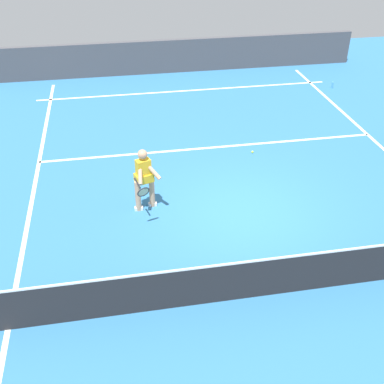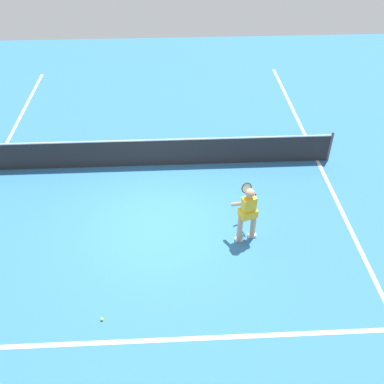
{
  "view_description": "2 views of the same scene",
  "coord_description": "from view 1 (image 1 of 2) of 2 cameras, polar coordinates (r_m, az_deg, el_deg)",
  "views": [
    {
      "loc": [
        2.75,
        8.67,
        6.45
      ],
      "look_at": [
        1.21,
        0.12,
        0.81
      ],
      "focal_mm": 44.34,
      "sensor_mm": 36.0,
      "label": 1
    },
    {
      "loc": [
        0.49,
        -8.3,
        7.68
      ],
      "look_at": [
        0.92,
        0.13,
        0.92
      ],
      "focal_mm": 41.19,
      "sensor_mm": 36.0,
      "label": 2
    }
  ],
  "objects": [
    {
      "name": "baseline_marking",
      "position": [
        18.06,
        -0.77,
        12.09
      ],
      "size": [
        10.8,
        0.1,
        0.01
      ],
      "primitive_type": "cube",
      "color": "white",
      "rests_on": "ground"
    },
    {
      "name": "sideline_right_marking",
      "position": [
        11.01,
        -19.42,
        -5.03
      ],
      "size": [
        0.1,
        18.94,
        0.01
      ],
      "primitive_type": "cube",
      "color": "white",
      "rests_on": "ground"
    },
    {
      "name": "court_net",
      "position": [
        8.94,
        10.72,
        -9.81
      ],
      "size": [
        10.48,
        0.08,
        0.99
      ],
      "color": "#4C4C51",
      "rests_on": "ground"
    },
    {
      "name": "court_back_wall",
      "position": [
        19.9,
        -1.88,
        16.06
      ],
      "size": [
        14.8,
        0.24,
        1.31
      ],
      "primitive_type": "cube",
      "color": "#47474C",
      "rests_on": "ground"
    },
    {
      "name": "ground_plane",
      "position": [
        11.15,
        6.05,
        -2.56
      ],
      "size": [
        27.23,
        27.23,
        0.0
      ],
      "primitive_type": "plane",
      "color": "teal"
    },
    {
      "name": "water_bottle",
      "position": [
        19.02,
        16.53,
        12.23
      ],
      "size": [
        0.07,
        0.07,
        0.24
      ],
      "primitive_type": "cylinder",
      "color": "#4C9EE5",
      "rests_on": "ground"
    },
    {
      "name": "service_line_marking",
      "position": [
        13.91,
        2.4,
        5.37
      ],
      "size": [
        9.8,
        0.1,
        0.01
      ],
      "primitive_type": "cube",
      "color": "white",
      "rests_on": "ground"
    },
    {
      "name": "tennis_player",
      "position": [
        10.84,
        -5.78,
        1.7
      ],
      "size": [
        0.66,
        1.1,
        1.55
      ],
      "color": "tan",
      "rests_on": "ground"
    },
    {
      "name": "tennis_ball_near",
      "position": [
        13.71,
        7.29,
        4.81
      ],
      "size": [
        0.07,
        0.07,
        0.07
      ],
      "primitive_type": "sphere",
      "color": "#D1E533",
      "rests_on": "ground"
    }
  ]
}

